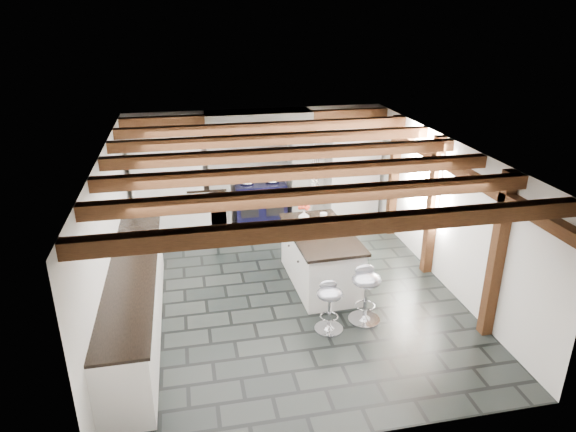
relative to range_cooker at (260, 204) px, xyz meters
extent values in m
plane|color=black|center=(0.00, -2.68, -0.47)|extent=(6.00, 6.00, 0.00)
plane|color=white|center=(0.00, 0.32, 0.68)|extent=(5.00, 0.00, 5.00)
plane|color=white|center=(-2.50, -2.68, 0.68)|extent=(0.00, 6.00, 6.00)
plane|color=white|center=(2.50, -2.68, 0.68)|extent=(0.00, 6.00, 6.00)
plane|color=white|center=(0.00, -2.68, 1.83)|extent=(6.00, 6.00, 0.00)
cube|color=white|center=(-0.80, 0.02, 0.48)|extent=(0.40, 0.60, 1.90)
cube|color=white|center=(0.80, 0.02, 0.48)|extent=(0.40, 0.60, 1.90)
cube|color=#5A3319|center=(0.00, 0.02, 1.52)|extent=(2.10, 0.65, 0.18)
cube|color=white|center=(0.00, 0.02, 1.68)|extent=(2.00, 0.60, 0.31)
cube|color=black|center=(0.00, -0.30, 1.58)|extent=(1.00, 0.03, 0.22)
cube|color=silver|center=(0.00, -0.31, 1.58)|extent=(0.90, 0.01, 0.14)
cube|color=white|center=(-1.75, 0.02, 0.53)|extent=(1.30, 0.58, 2.00)
cube|color=white|center=(1.90, 0.02, 0.53)|extent=(1.00, 0.58, 2.00)
cube|color=white|center=(-2.20, -3.28, -0.03)|extent=(0.60, 3.80, 0.88)
cube|color=black|center=(-2.20, -3.28, 0.43)|extent=(0.64, 3.80, 0.04)
cube|color=white|center=(-1.05, 0.02, -0.03)|extent=(0.70, 0.60, 0.88)
cube|color=black|center=(-1.05, 0.02, 0.43)|extent=(0.74, 0.64, 0.04)
cube|color=#5A3319|center=(2.42, -2.68, 1.48)|extent=(0.15, 5.80, 0.14)
plane|color=white|center=(2.48, -2.08, 1.08)|extent=(0.00, 0.90, 0.90)
cube|color=#5A3319|center=(0.00, -5.28, 1.74)|extent=(5.00, 0.16, 0.16)
cube|color=#5A3319|center=(0.00, -4.41, 1.74)|extent=(5.00, 0.16, 0.16)
cube|color=#5A3319|center=(0.00, -3.54, 1.74)|extent=(5.00, 0.16, 0.16)
cube|color=#5A3319|center=(0.00, -2.68, 1.74)|extent=(5.00, 0.16, 0.16)
cube|color=#5A3319|center=(0.00, -1.81, 1.74)|extent=(5.00, 0.16, 0.16)
cube|color=#5A3319|center=(0.00, -0.94, 1.74)|extent=(5.00, 0.16, 0.16)
cube|color=#5A3319|center=(0.00, -0.08, 1.74)|extent=(5.00, 0.16, 0.16)
cube|color=#5A3319|center=(2.42, -4.28, 0.68)|extent=(0.15, 0.15, 2.30)
cube|color=#5A3319|center=(2.42, -2.48, 0.68)|extent=(0.15, 0.15, 2.30)
cube|color=#5A3319|center=(2.42, -0.88, 0.68)|extent=(0.15, 0.15, 2.30)
cylinder|color=black|center=(0.45, -2.73, 1.46)|extent=(0.01, 0.01, 0.56)
cylinder|color=white|center=(0.45, -2.73, 1.13)|extent=(0.09, 0.09, 0.22)
cylinder|color=black|center=(0.50, -2.43, 1.46)|extent=(0.01, 0.01, 0.56)
cylinder|color=white|center=(0.50, -2.43, 1.13)|extent=(0.09, 0.09, 0.22)
cylinder|color=black|center=(0.55, -2.13, 1.46)|extent=(0.01, 0.01, 0.56)
cylinder|color=white|center=(0.55, -2.13, 1.13)|extent=(0.09, 0.09, 0.22)
cube|color=black|center=(0.00, 0.00, -0.02)|extent=(1.00, 0.60, 0.90)
ellipsoid|color=silver|center=(-0.25, 0.00, 0.46)|extent=(0.28, 0.28, 0.11)
ellipsoid|color=silver|center=(0.25, 0.00, 0.46)|extent=(0.28, 0.28, 0.11)
cylinder|color=silver|center=(0.00, -0.32, 0.35)|extent=(0.95, 0.03, 0.03)
cube|color=black|center=(-0.25, -0.30, -0.02)|extent=(0.35, 0.02, 0.30)
cube|color=black|center=(0.25, -0.30, -0.02)|extent=(0.35, 0.02, 0.30)
cube|color=white|center=(0.57, -2.51, -0.05)|extent=(0.92, 1.75, 0.84)
cube|color=black|center=(0.57, -2.51, 0.40)|extent=(1.00, 1.83, 0.05)
imported|color=white|center=(0.41, -2.04, 0.51)|extent=(0.18, 0.18, 0.18)
ellipsoid|color=red|center=(0.41, -2.04, 0.66)|extent=(0.19, 0.19, 0.11)
cylinder|color=white|center=(0.70, -2.17, 0.51)|extent=(0.11, 0.11, 0.17)
imported|color=white|center=(0.67, -2.60, 0.45)|extent=(0.26, 0.26, 0.06)
cylinder|color=white|center=(0.81, -2.45, 0.47)|extent=(0.05, 0.05, 0.10)
cylinder|color=white|center=(0.81, -2.45, 0.52)|extent=(0.21, 0.21, 0.01)
cylinder|color=beige|center=(0.81, -2.45, 0.56)|extent=(0.16, 0.16, 0.07)
cylinder|color=silver|center=(0.91, -3.68, -0.45)|extent=(0.45, 0.45, 0.03)
cone|color=silver|center=(0.91, -3.68, -0.40)|extent=(0.20, 0.20, 0.08)
cylinder|color=silver|center=(0.91, -3.68, -0.13)|extent=(0.05, 0.05, 0.56)
torus|color=silver|center=(0.91, -3.68, -0.22)|extent=(0.29, 0.29, 0.02)
ellipsoid|color=#9394A0|center=(0.91, -3.68, 0.19)|extent=(0.41, 0.41, 0.18)
ellipsoid|color=#9394A0|center=(0.91, -3.58, 0.29)|extent=(0.29, 0.12, 0.16)
cylinder|color=silver|center=(0.36, -3.80, -0.45)|extent=(0.39, 0.39, 0.03)
cone|color=silver|center=(0.36, -3.80, -0.41)|extent=(0.18, 0.18, 0.07)
cylinder|color=silver|center=(0.36, -3.80, -0.17)|extent=(0.04, 0.04, 0.49)
torus|color=silver|center=(0.36, -3.80, -0.25)|extent=(0.25, 0.25, 0.02)
ellipsoid|color=#9394A0|center=(0.36, -3.80, 0.10)|extent=(0.37, 0.37, 0.16)
ellipsoid|color=#9394A0|center=(0.36, -3.71, 0.19)|extent=(0.25, 0.11, 0.14)
camera|label=1|loc=(-1.38, -9.49, 3.65)|focal=32.00mm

